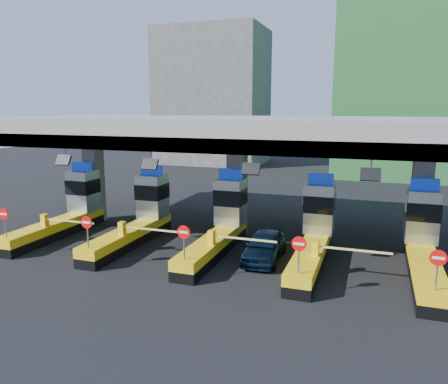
% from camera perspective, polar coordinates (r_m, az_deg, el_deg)
% --- Properties ---
extents(ground, '(120.00, 120.00, 0.00)m').
position_cam_1_polar(ground, '(23.79, -0.53, -7.54)').
color(ground, black).
rests_on(ground, ground).
extents(toll_canopy, '(28.00, 12.09, 7.00)m').
position_cam_1_polar(toll_canopy, '(25.33, 1.67, 7.74)').
color(toll_canopy, slate).
rests_on(toll_canopy, ground).
extents(toll_lane_far_left, '(4.43, 8.00, 4.16)m').
position_cam_1_polar(toll_lane_far_left, '(28.50, -19.62, -2.16)').
color(toll_lane_far_left, black).
rests_on(toll_lane_far_left, ground).
extents(toll_lane_left, '(4.43, 8.00, 4.16)m').
position_cam_1_polar(toll_lane_left, '(25.70, -10.88, -3.10)').
color(toll_lane_left, black).
rests_on(toll_lane_left, ground).
extents(toll_lane_center, '(4.43, 8.00, 4.16)m').
position_cam_1_polar(toll_lane_center, '(23.64, -0.30, -4.12)').
color(toll_lane_center, black).
rests_on(toll_lane_center, ground).
extents(toll_lane_right, '(4.43, 8.00, 4.16)m').
position_cam_1_polar(toll_lane_right, '(22.53, 11.82, -5.13)').
color(toll_lane_right, black).
rests_on(toll_lane_right, ground).
extents(toll_lane_far_right, '(4.43, 8.00, 4.16)m').
position_cam_1_polar(toll_lane_far_right, '(22.49, 24.61, -5.93)').
color(toll_lane_far_right, black).
rests_on(toll_lane_far_right, ground).
extents(bg_building_scaffold, '(18.00, 12.00, 28.00)m').
position_cam_1_polar(bg_building_scaffold, '(53.80, 24.90, 16.84)').
color(bg_building_scaffold, '#1E5926').
rests_on(bg_building_scaffold, ground).
extents(bg_building_concrete, '(14.00, 10.00, 18.00)m').
position_cam_1_polar(bg_building_concrete, '(61.21, -1.48, 12.28)').
color(bg_building_concrete, '#4C4C49').
rests_on(bg_building_concrete, ground).
extents(van, '(1.85, 4.33, 1.46)m').
position_cam_1_polar(van, '(22.15, 5.32, -7.02)').
color(van, black).
rests_on(van, ground).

